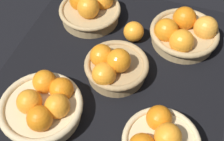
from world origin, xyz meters
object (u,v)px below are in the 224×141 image
basket_far_left (184,33)px  basket_near_left (90,9)px  loose_orange_front_gap (134,32)px  basket_center (113,67)px  basket_near_right (43,106)px

basket_far_left → basket_near_left: bearing=-91.4°
basket_near_left → loose_orange_front_gap: size_ratio=3.18×
basket_far_left → loose_orange_front_gap: bearing=-75.5°
basket_near_left → basket_center: bearing=36.1°
basket_near_right → loose_orange_front_gap: bearing=157.6°
basket_near_right → basket_center: size_ratio=1.18×
basket_near_right → basket_near_left: 43.17cm
loose_orange_front_gap → basket_near_right: bearing=-22.4°
basket_near_right → basket_center: (-19.81, 14.30, 0.06)cm
basket_near_left → basket_center: size_ratio=1.12×
basket_far_left → loose_orange_front_gap: (4.32, -16.73, -0.80)cm
basket_center → loose_orange_front_gap: (-18.07, 1.28, -0.94)cm
basket_near_left → basket_near_right: bearing=3.6°
basket_far_left → basket_center: size_ratio=1.17×
basket_center → loose_orange_front_gap: basket_center is taller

